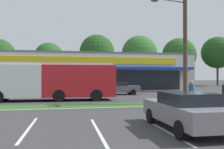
{
  "coord_description": "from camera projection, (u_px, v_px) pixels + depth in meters",
  "views": [
    {
      "loc": [
        -1.74,
        -2.22,
        2.09
      ],
      "look_at": [
        2.02,
        18.1,
        2.26
      ],
      "focal_mm": 38.48,
      "sensor_mm": 36.0,
      "label": 1
    }
  ],
  "objects": [
    {
      "name": "tree_mid_left",
      "position": [
        49.0,
        57.0,
        46.97
      ],
      "size": [
        5.62,
        5.62,
        8.72
      ],
      "color": "#473323",
      "rests_on": "ground_plane"
    },
    {
      "name": "car_1",
      "position": [
        185.0,
        110.0,
        9.46
      ],
      "size": [
        2.01,
        4.7,
        1.47
      ],
      "rotation": [
        0.0,
        0.0,
        1.57
      ],
      "color": "slate",
      "rests_on": "ground_plane"
    },
    {
      "name": "car_0",
      "position": [
        119.0,
        88.0,
        27.46
      ],
      "size": [
        4.51,
        1.9,
        1.45
      ],
      "color": "#515459",
      "rests_on": "ground_plane"
    },
    {
      "name": "tree_mid_right",
      "position": [
        139.0,
        53.0,
        51.1
      ],
      "size": [
        7.56,
        7.56,
        10.8
      ],
      "color": "#473323",
      "rests_on": "ground_plane"
    },
    {
      "name": "city_bus",
      "position": [
        50.0,
        80.0,
        20.7
      ],
      "size": [
        11.26,
        2.78,
        3.25
      ],
      "rotation": [
        0.0,
        0.0,
        3.13
      ],
      "color": "#AD191E",
      "rests_on": "ground_plane"
    },
    {
      "name": "curb_lip",
      "position": [
        96.0,
        109.0,
        15.05
      ],
      "size": [
        56.0,
        0.24,
        0.12
      ],
      "primitive_type": "cube",
      "color": "#99968C",
      "rests_on": "ground_plane"
    },
    {
      "name": "parking_stripe_1",
      "position": [
        98.0,
        130.0,
        9.26
      ],
      "size": [
        0.12,
        4.8,
        0.01
      ],
      "primitive_type": "cube",
      "color": "silver",
      "rests_on": "ground_plane"
    },
    {
      "name": "parking_stripe_2",
      "position": [
        164.0,
        130.0,
        9.38
      ],
      "size": [
        0.12,
        4.8,
        0.01
      ],
      "primitive_type": "cube",
      "color": "silver",
      "rests_on": "ground_plane"
    },
    {
      "name": "utility_pole",
      "position": [
        184.0,
        29.0,
        17.27
      ],
      "size": [
        3.14,
        2.38,
        10.35
      ],
      "color": "#4C3826",
      "rests_on": "ground_plane"
    },
    {
      "name": "pedestrian_near_bench",
      "position": [
        191.0,
        94.0,
        15.8
      ],
      "size": [
        0.37,
        0.37,
        1.82
      ],
      "rotation": [
        0.0,
        0.0,
        4.28
      ],
      "color": "#726651",
      "rests_on": "ground_plane"
    },
    {
      "name": "tree_mid",
      "position": [
        97.0,
        52.0,
        46.95
      ],
      "size": [
        6.81,
        6.81,
        10.26
      ],
      "color": "#473323",
      "rests_on": "ground_plane"
    },
    {
      "name": "tree_right",
      "position": [
        179.0,
        55.0,
        51.2
      ],
      "size": [
        7.19,
        7.19,
        10.28
      ],
      "color": "#473323",
      "rests_on": "ground_plane"
    },
    {
      "name": "parking_stripe_0",
      "position": [
        29.0,
        128.0,
        9.61
      ],
      "size": [
        0.12,
        4.8,
        0.01
      ],
      "primitive_type": "cube",
      "color": "silver",
      "rests_on": "ground_plane"
    },
    {
      "name": "tree_far_right",
      "position": [
        217.0,
        53.0,
        53.95
      ],
      "size": [
        7.12,
        7.12,
        11.03
      ],
      "color": "#473323",
      "rests_on": "ground_plane"
    },
    {
      "name": "parking_stripe_3",
      "position": [
        215.0,
        122.0,
        11.03
      ],
      "size": [
        0.12,
        4.8,
        0.01
      ],
      "primitive_type": "cube",
      "color": "silver",
      "rests_on": "ground_plane"
    },
    {
      "name": "grass_median",
      "position": [
        94.0,
        106.0,
        16.25
      ],
      "size": [
        56.0,
        2.2,
        0.12
      ],
      "primitive_type": "cube",
      "color": "#2D5B23",
      "rests_on": "ground_plane"
    },
    {
      "name": "storefront_building",
      "position": [
        88.0,
        72.0,
        39.17
      ],
      "size": [
        30.06,
        15.35,
        5.49
      ],
      "color": "#BCB7AD",
      "rests_on": "ground_plane"
    }
  ]
}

